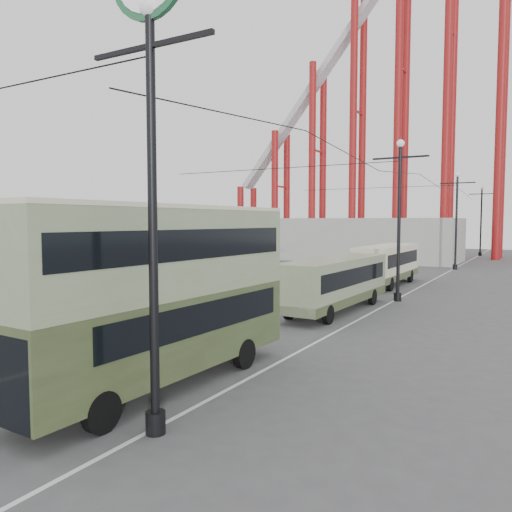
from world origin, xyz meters
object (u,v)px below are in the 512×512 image
Objects in this scene: lamp_post_near at (150,68)px; single_decker_green at (336,281)px; double_decker_bus at (160,286)px; single_decker_cream at (387,263)px; pedestrian at (253,304)px.

single_decker_green is at bearing 96.98° from lamp_post_near.
double_decker_bus reaches higher than single_decker_cream.
single_decker_cream is (-2.51, 27.95, -6.23)m from lamp_post_near.
single_decker_cream is 4.92× the size of pedestrian.
double_decker_bus reaches higher than single_decker_green.
lamp_post_near is 5.68× the size of pedestrian.
single_decker_cream reaches higher than pedestrian.
lamp_post_near is 1.13× the size of double_decker_bus.
double_decker_bus is at bearing -88.38° from single_decker_cream.
double_decker_bus is at bearing 128.72° from lamp_post_near.
lamp_post_near is 1.11× the size of single_decker_green.
single_decker_green is 11.84m from single_decker_cream.
single_decker_cream is (-0.50, 25.44, -1.23)m from double_decker_bus.
pedestrian is (-1.40, -17.05, -0.68)m from single_decker_cream.
pedestrian is at bearing 109.72° from lamp_post_near.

